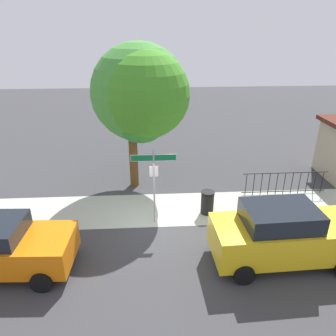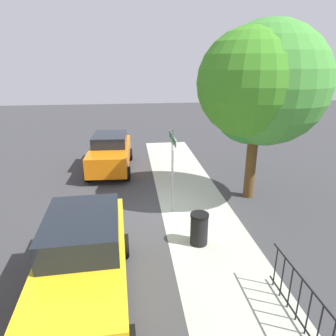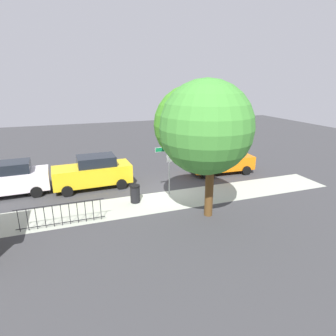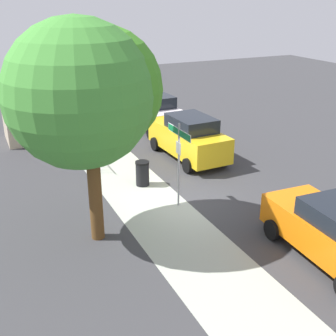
{
  "view_description": "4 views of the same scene",
  "coord_description": "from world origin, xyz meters",
  "px_view_note": "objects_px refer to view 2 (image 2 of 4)",
  "views": [
    {
      "loc": [
        -0.38,
        -10.23,
        7.06
      ],
      "look_at": [
        0.31,
        0.98,
        2.03
      ],
      "focal_mm": 34.14,
      "sensor_mm": 36.0,
      "label": 1
    },
    {
      "loc": [
        9.57,
        -0.99,
        5.16
      ],
      "look_at": [
        -0.23,
        0.24,
        1.67
      ],
      "focal_mm": 32.49,
      "sensor_mm": 36.0,
      "label": 2
    },
    {
      "loc": [
        4.97,
        14.9,
        6.42
      ],
      "look_at": [
        -0.14,
        0.49,
        1.62
      ],
      "focal_mm": 30.2,
      "sensor_mm": 36.0,
      "label": 3
    },
    {
      "loc": [
        -12.44,
        6.53,
        6.99
      ],
      "look_at": [
        -0.08,
        0.73,
        1.42
      ],
      "focal_mm": 45.84,
      "sensor_mm": 36.0,
      "label": 4
    }
  ],
  "objects_px": {
    "shade_tree": "(262,86)",
    "car_yellow": "(84,262)",
    "trash_bin": "(199,229)",
    "street_sign": "(173,154)",
    "car_orange": "(110,152)"
  },
  "relations": [
    {
      "from": "trash_bin",
      "to": "car_orange",
      "type": "bearing_deg",
      "value": -157.36
    },
    {
      "from": "shade_tree",
      "to": "car_yellow",
      "type": "relative_size",
      "value": 1.39
    },
    {
      "from": "street_sign",
      "to": "car_orange",
      "type": "relative_size",
      "value": 0.67
    },
    {
      "from": "street_sign",
      "to": "trash_bin",
      "type": "bearing_deg",
      "value": 13.04
    },
    {
      "from": "shade_tree",
      "to": "car_yellow",
      "type": "height_order",
      "value": "shade_tree"
    },
    {
      "from": "trash_bin",
      "to": "car_yellow",
      "type": "bearing_deg",
      "value": -57.79
    },
    {
      "from": "shade_tree",
      "to": "car_orange",
      "type": "height_order",
      "value": "shade_tree"
    },
    {
      "from": "shade_tree",
      "to": "trash_bin",
      "type": "xyz_separation_m",
      "value": [
        2.6,
        -2.66,
        -3.85
      ]
    },
    {
      "from": "shade_tree",
      "to": "car_yellow",
      "type": "bearing_deg",
      "value": -51.6
    },
    {
      "from": "street_sign",
      "to": "car_yellow",
      "type": "bearing_deg",
      "value": -31.82
    },
    {
      "from": "shade_tree",
      "to": "street_sign",
      "type": "bearing_deg",
      "value": -81.97
    },
    {
      "from": "shade_tree",
      "to": "trash_bin",
      "type": "distance_m",
      "value": 5.36
    },
    {
      "from": "street_sign",
      "to": "car_yellow",
      "type": "relative_size",
      "value": 0.64
    },
    {
      "from": "shade_tree",
      "to": "car_orange",
      "type": "bearing_deg",
      "value": -128.31
    },
    {
      "from": "car_orange",
      "to": "street_sign",
      "type": "bearing_deg",
      "value": 29.05
    }
  ]
}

